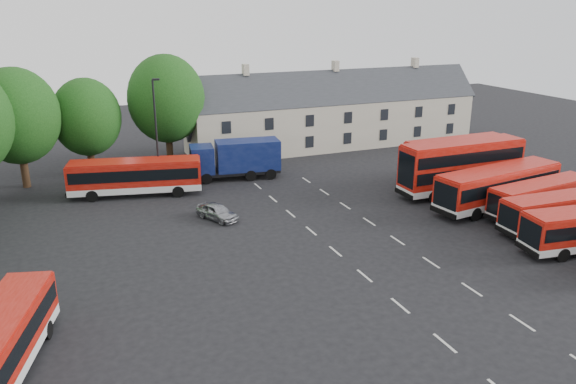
% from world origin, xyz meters
% --- Properties ---
extents(ground, '(140.00, 140.00, 0.00)m').
position_xyz_m(ground, '(0.00, 0.00, 0.00)').
color(ground, black).
rests_on(ground, ground).
extents(lane_markings, '(5.15, 33.80, 0.01)m').
position_xyz_m(lane_markings, '(2.50, 2.00, 0.01)').
color(lane_markings, beige).
rests_on(lane_markings, ground).
extents(treeline, '(29.92, 32.59, 12.01)m').
position_xyz_m(treeline, '(-20.74, 19.36, 6.68)').
color(treeline, black).
rests_on(treeline, ground).
extents(terrace_houses, '(35.70, 7.13, 10.06)m').
position_xyz_m(terrace_houses, '(14.00, 30.00, 3.86)').
color(terrace_houses, beige).
rests_on(terrace_houses, ground).
extents(bus_row_c, '(10.10, 2.73, 2.83)m').
position_xyz_m(bus_row_c, '(17.29, -1.06, 1.70)').
color(bus_row_c, silver).
rests_on(bus_row_c, ground).
extents(bus_row_d, '(10.11, 3.37, 2.81)m').
position_xyz_m(bus_row_d, '(18.33, 2.02, 1.69)').
color(bus_row_d, silver).
rests_on(bus_row_d, ground).
extents(bus_row_e, '(12.37, 4.41, 3.42)m').
position_xyz_m(bus_row_e, '(16.43, 4.79, 2.06)').
color(bus_row_e, silver).
rests_on(bus_row_e, ground).
extents(bus_dd_south, '(11.68, 2.73, 4.79)m').
position_xyz_m(bus_dd_south, '(16.09, 9.11, 2.73)').
color(bus_dd_south, silver).
rests_on(bus_dd_south, ground).
extents(bus_dd_north, '(10.60, 2.66, 4.33)m').
position_xyz_m(bus_dd_north, '(17.73, 11.83, 2.46)').
color(bus_dd_north, silver).
rests_on(bus_dd_north, ground).
extents(bus_north, '(11.67, 4.98, 3.22)m').
position_xyz_m(bus_north, '(-10.85, 19.59, 1.93)').
color(bus_north, silver).
rests_on(bus_north, ground).
extents(box_truck, '(8.83, 3.87, 3.74)m').
position_xyz_m(box_truck, '(-1.00, 21.19, 2.10)').
color(box_truck, black).
rests_on(box_truck, ground).
extents(silver_car, '(3.07, 4.07, 1.29)m').
position_xyz_m(silver_car, '(-5.86, 11.04, 0.65)').
color(silver_car, '#9C9EA3').
rests_on(silver_car, ground).
extents(lamppost, '(0.71, 0.38, 10.13)m').
position_xyz_m(lamppost, '(-8.62, 20.28, 5.40)').
color(lamppost, black).
rests_on(lamppost, ground).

